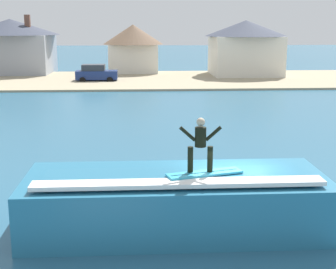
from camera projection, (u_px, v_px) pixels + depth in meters
name	position (u px, v px, depth m)	size (l,w,h in m)	color
ground_plane	(232.00, 220.00, 15.48)	(260.00, 260.00, 0.00)	#2A5E7C
wave_crest	(176.00, 201.00, 14.69)	(8.87, 3.46, 1.83)	#266C8E
surfboard	(205.00, 173.00, 14.01)	(2.25, 1.10, 0.06)	#33A5CC
surfer	(200.00, 142.00, 13.86)	(1.20, 0.32, 1.57)	black
shoreline_bank	(164.00, 79.00, 53.80)	(120.00, 17.69, 0.19)	tan
car_near_shore	(96.00, 73.00, 51.93)	(4.31, 2.29, 1.86)	navy
car_far_shore	(258.00, 70.00, 55.82)	(4.08, 2.05, 1.86)	gray
house_with_chimney	(11.00, 44.00, 59.66)	(11.76, 11.76, 7.06)	#9EA3AD
house_gabled_white	(245.00, 46.00, 57.08)	(9.47, 9.47, 6.41)	silver
house_small_cottage	(133.00, 45.00, 60.08)	(7.26, 7.26, 5.94)	silver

